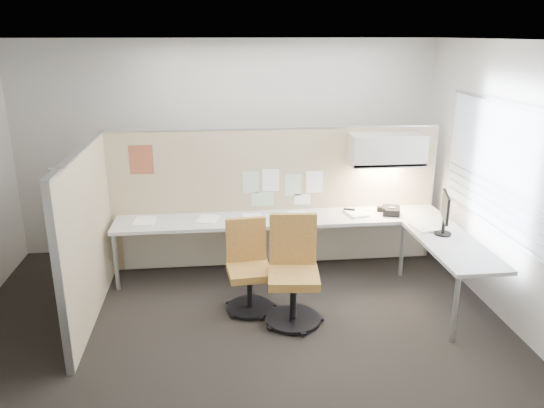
{
  "coord_description": "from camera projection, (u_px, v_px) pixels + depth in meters",
  "views": [
    {
      "loc": [
        -0.19,
        -4.73,
        2.86
      ],
      "look_at": [
        0.43,
        0.8,
        1.06
      ],
      "focal_mm": 35.0,
      "sensor_mm": 36.0,
      "label": 1
    }
  ],
  "objects": [
    {
      "name": "floor",
      "position": [
        239.0,
        329.0,
        5.37
      ],
      "size": [
        5.5,
        4.5,
        0.01
      ],
      "primitive_type": "cube",
      "color": "black",
      "rests_on": "ground"
    },
    {
      "name": "ceiling",
      "position": [
        232.0,
        39.0,
        4.5
      ],
      "size": [
        5.5,
        4.5,
        0.01
      ],
      "primitive_type": "cube",
      "color": "white",
      "rests_on": "wall_back"
    },
    {
      "name": "wall_back",
      "position": [
        228.0,
        148.0,
        7.06
      ],
      "size": [
        5.5,
        0.02,
        2.8
      ],
      "primitive_type": "cube",
      "color": "beige",
      "rests_on": "ground"
    },
    {
      "name": "wall_front",
      "position": [
        255.0,
        321.0,
        2.81
      ],
      "size": [
        5.5,
        0.02,
        2.8
      ],
      "primitive_type": "cube",
      "color": "beige",
      "rests_on": "ground"
    },
    {
      "name": "wall_right",
      "position": [
        514.0,
        188.0,
        5.23
      ],
      "size": [
        0.02,
        4.5,
        2.8
      ],
      "primitive_type": "cube",
      "color": "beige",
      "rests_on": "ground"
    },
    {
      "name": "window_pane",
      "position": [
        514.0,
        173.0,
        5.18
      ],
      "size": [
        0.01,
        2.8,
        1.3
      ],
      "primitive_type": "cube",
      "color": "#9FABB8",
      "rests_on": "wall_right"
    },
    {
      "name": "partition_back",
      "position": [
        274.0,
        198.0,
        6.67
      ],
      "size": [
        4.1,
        0.06,
        1.75
      ],
      "primitive_type": "cube",
      "color": "tan",
      "rests_on": "floor"
    },
    {
      "name": "partition_left",
      "position": [
        88.0,
        236.0,
        5.41
      ],
      "size": [
        0.06,
        2.2,
        1.75
      ],
      "primitive_type": "cube",
      "color": "tan",
      "rests_on": "floor"
    },
    {
      "name": "desk",
      "position": [
        310.0,
        230.0,
        6.35
      ],
      "size": [
        4.0,
        2.07,
        0.73
      ],
      "color": "beige",
      "rests_on": "floor"
    },
    {
      "name": "overhead_bin",
      "position": [
        387.0,
        150.0,
        6.42
      ],
      "size": [
        0.9,
        0.36,
        0.38
      ],
      "primitive_type": "cube",
      "color": "beige",
      "rests_on": "partition_back"
    },
    {
      "name": "task_light_strip",
      "position": [
        386.0,
        166.0,
        6.48
      ],
      "size": [
        0.6,
        0.06,
        0.02
      ],
      "primitive_type": "cube",
      "color": "#FFEABF",
      "rests_on": "overhead_bin"
    },
    {
      "name": "pinned_papers",
      "position": [
        281.0,
        187.0,
        6.6
      ],
      "size": [
        1.01,
        0.0,
        0.47
      ],
      "color": "#8CBF8C",
      "rests_on": "partition_back"
    },
    {
      "name": "poster",
      "position": [
        141.0,
        160.0,
        6.3
      ],
      "size": [
        0.28,
        0.0,
        0.35
      ],
      "primitive_type": "cube",
      "color": "#DF4B1C",
      "rests_on": "partition_back"
    },
    {
      "name": "chair_left",
      "position": [
        248.0,
        269.0,
        5.67
      ],
      "size": [
        0.51,
        0.52,
        0.97
      ],
      "rotation": [
        0.0,
        0.0,
        0.09
      ],
      "color": "black",
      "rests_on": "floor"
    },
    {
      "name": "chair_right",
      "position": [
        293.0,
        274.0,
        5.42
      ],
      "size": [
        0.57,
        0.59,
        1.09
      ],
      "rotation": [
        0.0,
        0.0,
        -0.11
      ],
      "color": "black",
      "rests_on": "floor"
    },
    {
      "name": "monitor",
      "position": [
        445.0,
        211.0,
        5.78
      ],
      "size": [
        0.18,
        0.43,
        0.47
      ],
      "rotation": [
        0.0,
        0.0,
        1.27
      ],
      "color": "black",
      "rests_on": "desk"
    },
    {
      "name": "phone",
      "position": [
        391.0,
        211.0,
        6.48
      ],
      "size": [
        0.25,
        0.24,
        0.12
      ],
      "rotation": [
        0.0,
        0.0,
        -0.29
      ],
      "color": "black",
      "rests_on": "desk"
    },
    {
      "name": "stapler",
      "position": [
        349.0,
        211.0,
        6.58
      ],
      "size": [
        0.14,
        0.09,
        0.05
      ],
      "primitive_type": "cube",
      "rotation": [
        0.0,
        0.0,
        -0.37
      ],
      "color": "black",
      "rests_on": "desk"
    },
    {
      "name": "tape_dispenser",
      "position": [
        381.0,
        209.0,
        6.61
      ],
      "size": [
        0.11,
        0.08,
        0.06
      ],
      "primitive_type": "cube",
      "rotation": [
        0.0,
        0.0,
        -0.21
      ],
      "color": "black",
      "rests_on": "desk"
    },
    {
      "name": "coat_hook",
      "position": [
        53.0,
        207.0,
        4.55
      ],
      "size": [
        0.18,
        0.41,
        1.26
      ],
      "color": "silver",
      "rests_on": "partition_left"
    },
    {
      "name": "paper_stack_0",
      "position": [
        144.0,
        222.0,
        6.21
      ],
      "size": [
        0.25,
        0.31,
        0.04
      ],
      "primitive_type": "cube",
      "rotation": [
        0.0,
        0.0,
        -0.06
      ],
      "color": "white",
      "rests_on": "desk"
    },
    {
      "name": "paper_stack_1",
      "position": [
        208.0,
        219.0,
        6.32
      ],
      "size": [
        0.3,
        0.35,
        0.02
      ],
      "primitive_type": "cube",
      "rotation": [
        0.0,
        0.0,
        -0.25
      ],
      "color": "white",
      "rests_on": "desk"
    },
    {
      "name": "paper_stack_2",
      "position": [
        253.0,
        219.0,
        6.28
      ],
      "size": [
        0.25,
        0.32,
        0.05
      ],
      "primitive_type": "cube",
      "rotation": [
        0.0,
        0.0,
        0.09
      ],
      "color": "white",
      "rests_on": "desk"
    },
    {
      "name": "paper_stack_3",
      "position": [
        297.0,
        215.0,
        6.46
      ],
      "size": [
        0.26,
        0.32,
        0.02
      ],
      "primitive_type": "cube",
      "rotation": [
        0.0,
        0.0,
        -0.09
      ],
      "color": "white",
      "rests_on": "desk"
    },
    {
      "name": "paper_stack_4",
      "position": [
        356.0,
        213.0,
        6.51
      ],
      "size": [
        0.29,
        0.34,
        0.03
      ],
      "primitive_type": "cube",
      "rotation": [
        0.0,
        0.0,
        0.2
      ],
      "color": "white",
      "rests_on": "desk"
    },
    {
      "name": "paper_stack_5",
      "position": [
        423.0,
        227.0,
        6.04
      ],
      "size": [
        0.27,
        0.33,
        0.02
      ],
      "primitive_type": "cube",
      "rotation": [
        0.0,
        0.0,
        0.14
      ],
      "color": "white",
      "rests_on": "desk"
    }
  ]
}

